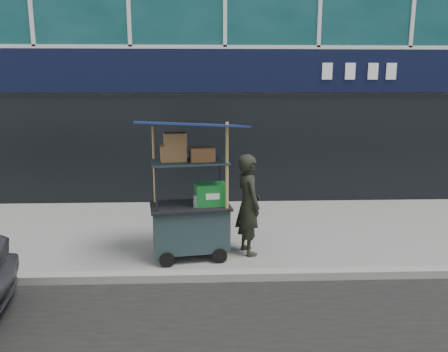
{
  "coord_description": "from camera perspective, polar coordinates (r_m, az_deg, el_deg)",
  "views": [
    {
      "loc": [
        -0.39,
        -5.74,
        2.62
      ],
      "look_at": [
        -0.13,
        1.2,
        1.16
      ],
      "focal_mm": 35.0,
      "sensor_mm": 36.0,
      "label": 1
    }
  ],
  "objects": [
    {
      "name": "vendor_cart",
      "position": [
        6.67,
        -4.29,
        -4.42
      ],
      "size": [
        1.74,
        1.35,
        2.15
      ],
      "rotation": [
        0.0,
        0.0,
        0.16
      ],
      "color": "#1C2D30",
      "rests_on": "ground"
    },
    {
      "name": "vendor_man",
      "position": [
        6.81,
        3.19,
        -3.72
      ],
      "size": [
        0.54,
        0.67,
        1.59
      ],
      "primitive_type": "imported",
      "rotation": [
        0.0,
        0.0,
        1.88
      ],
      "color": "black",
      "rests_on": "ground"
    },
    {
      "name": "ground",
      "position": [
        6.33,
        1.6,
        -12.61
      ],
      "size": [
        80.0,
        80.0,
        0.0
      ],
      "primitive_type": "plane",
      "color": "slate",
      "rests_on": "ground"
    },
    {
      "name": "curb",
      "position": [
        6.12,
        1.73,
        -12.88
      ],
      "size": [
        80.0,
        0.18,
        0.12
      ],
      "primitive_type": "cube",
      "color": "gray",
      "rests_on": "ground"
    }
  ]
}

